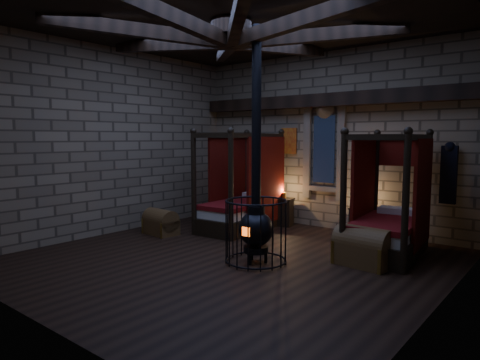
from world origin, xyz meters
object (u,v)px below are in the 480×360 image
Objects in this scene: bed_right at (388,225)px; trunk_right at (363,248)px; trunk_left at (161,223)px; stove at (256,226)px; bed_left at (242,206)px.

trunk_right is (-0.06, -1.01, -0.25)m from bed_right.
trunk_left is 3.06m from stove.
trunk_left is at bearing -166.73° from trunk_right.
bed_right is (3.51, 0.02, -0.01)m from bed_left.
trunk_left is 4.58m from trunk_right.
stove is (3.00, -0.42, 0.39)m from trunk_left.
trunk_right is (3.45, -0.99, -0.26)m from bed_left.
bed_left is at bearing 169.74° from trunk_right.
bed_left is at bearing 61.43° from trunk_left.
bed_left is 1.95m from trunk_left.
trunk_left is (-1.08, -1.59, -0.30)m from bed_left.
trunk_right reaches higher than trunk_left.
bed_left is at bearing 132.23° from stove.
bed_right reaches higher than trunk_right.
trunk_left is 0.85× the size of trunk_right.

